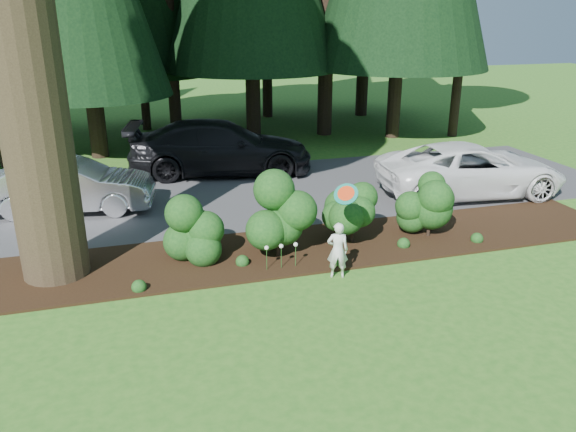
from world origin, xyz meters
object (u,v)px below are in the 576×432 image
at_px(car_silver_wagon, 70,186).
at_px(car_white_suv, 471,169).
at_px(frisbee, 346,194).
at_px(car_dark_suv, 221,147).
at_px(child, 338,250).

xyz_separation_m(car_silver_wagon, car_white_suv, (10.66, -1.62, 0.04)).
bearing_deg(frisbee, car_silver_wagon, 136.39).
relative_size(car_dark_suv, frisbee, 10.44).
relative_size(car_silver_wagon, child, 3.64).
bearing_deg(frisbee, child, -132.19).
xyz_separation_m(car_white_suv, frisbee, (-5.21, -3.57, 0.86)).
bearing_deg(child, frisbee, -115.28).
distance_m(car_silver_wagon, child, 7.55).
height_order(child, frisbee, frisbee).
relative_size(car_white_suv, car_dark_suv, 0.90).
bearing_deg(car_silver_wagon, car_white_suv, -89.17).
bearing_deg(car_dark_suv, car_silver_wagon, 130.47).
distance_m(car_white_suv, car_dark_suv, 7.58).
xyz_separation_m(car_white_suv, car_dark_suv, (-6.33, 4.16, 0.11)).
relative_size(car_silver_wagon, car_dark_suv, 0.72).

